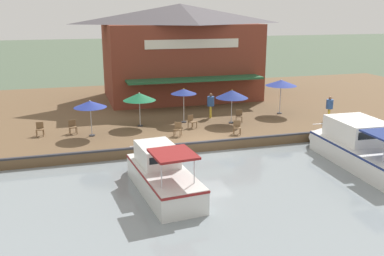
{
  "coord_description": "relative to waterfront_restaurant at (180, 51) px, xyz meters",
  "views": [
    {
      "loc": [
        22.65,
        -7.58,
        8.08
      ],
      "look_at": [
        -1.0,
        -0.66,
        1.3
      ],
      "focal_mm": 40.0,
      "sensor_mm": 36.0,
      "label": 1
    }
  ],
  "objects": [
    {
      "name": "cafe_chair_facing_river",
      "position": [
        9.45,
        -9.54,
        -3.61
      ],
      "size": [
        0.5,
        0.5,
        0.85
      ],
      "color": "brown",
      "rests_on": "quay_deck"
    },
    {
      "name": "person_near_entrance",
      "position": [
        7.95,
        0.12,
        -2.96
      ],
      "size": [
        0.5,
        0.5,
        1.79
      ],
      "color": "gold",
      "rests_on": "quay_deck"
    },
    {
      "name": "motorboat_outer_channel",
      "position": [
        18.18,
        -5.85,
        -3.84
      ],
      "size": [
        6.74,
        2.62,
        2.34
      ],
      "color": "silver",
      "rests_on": "river_water"
    },
    {
      "name": "tree_behind_restaurant",
      "position": [
        -2.81,
        7.59,
        0.09
      ],
      "size": [
        3.38,
        3.22,
        5.9
      ],
      "color": "brown",
      "rests_on": "quay_deck"
    },
    {
      "name": "patio_umbrella_mid_patio_right",
      "position": [
        8.88,
        -5.17,
        -2.08
      ],
      "size": [
        2.16,
        2.16,
        2.3
      ],
      "color": "#B7B7B7",
      "rests_on": "quay_deck"
    },
    {
      "name": "cafe_chair_far_corner_seat",
      "position": [
        9.68,
        1.62,
        -3.61
      ],
      "size": [
        0.57,
        0.57,
        0.85
      ],
      "color": "brown",
      "rests_on": "quay_deck"
    },
    {
      "name": "cafe_chair_beside_entrance",
      "position": [
        10.26,
        -1.98,
        -3.61
      ],
      "size": [
        0.58,
        0.58,
        0.85
      ],
      "color": "brown",
      "rests_on": "quay_deck"
    },
    {
      "name": "patio_umbrella_far_corner",
      "position": [
        9.8,
        1.0,
        -2.07
      ],
      "size": [
        2.21,
        2.21,
        2.33
      ],
      "color": "#B7B7B7",
      "rests_on": "quay_deck"
    },
    {
      "name": "motorboat_fourth_along",
      "position": [
        17.67,
        5.43,
        -3.78
      ],
      "size": [
        8.48,
        3.26,
        2.3
      ],
      "color": "white",
      "rests_on": "river_water"
    },
    {
      "name": "patio_umbrella_near_quay_edge",
      "position": [
        8.73,
        -2.1,
        -1.92
      ],
      "size": [
        1.76,
        1.76,
        2.39
      ],
      "color": "#B7B7B7",
      "rests_on": "quay_deck"
    },
    {
      "name": "cafe_chair_mid_patio",
      "position": [
        11.81,
        -3.33,
        -3.61
      ],
      "size": [
        0.59,
        0.59,
        0.85
      ],
      "color": "brown",
      "rests_on": "quay_deck"
    },
    {
      "name": "patio_umbrella_by_entrance",
      "position": [
        8.21,
        5.52,
        -1.76
      ],
      "size": [
        2.29,
        2.29,
        2.59
      ],
      "color": "#B7B7B7",
      "rests_on": "quay_deck"
    },
    {
      "name": "person_at_quay_edge",
      "position": [
        10.96,
        7.93,
        -3.02
      ],
      "size": [
        0.48,
        0.48,
        1.69
      ],
      "color": "gold",
      "rests_on": "quay_deck"
    },
    {
      "name": "quay_deck",
      "position": [
        2.76,
        -2.03,
        -4.39
      ],
      "size": [
        22.0,
        56.0,
        0.6
      ],
      "primitive_type": "cube",
      "color": "brown",
      "rests_on": "ground"
    },
    {
      "name": "patio_umbrella_back_row",
      "position": [
        10.33,
        -8.42,
        -2.09
      ],
      "size": [
        1.98,
        1.98,
        2.25
      ],
      "color": "#B7B7B7",
      "rests_on": "quay_deck"
    },
    {
      "name": "cafe_chair_back_row_seat",
      "position": [
        12.46,
        0.34,
        -3.61
      ],
      "size": [
        0.55,
        0.55,
        0.85
      ],
      "color": "brown",
      "rests_on": "quay_deck"
    },
    {
      "name": "waterfront_restaurant",
      "position": [
        0.0,
        0.0,
        0.0
      ],
      "size": [
        9.56,
        13.37,
        8.06
      ],
      "color": "brown",
      "rests_on": "quay_deck"
    },
    {
      "name": "ground_plane",
      "position": [
        13.76,
        -2.03,
        -4.69
      ],
      "size": [
        220.0,
        220.0,
        0.0
      ],
      "primitive_type": "plane",
      "color": "#4C5B47"
    },
    {
      "name": "quay_edge_fender",
      "position": [
        13.66,
        -2.03,
        -4.04
      ],
      "size": [
        0.2,
        50.4,
        0.1
      ],
      "primitive_type": "cube",
      "color": "#2D2D33",
      "rests_on": "quay_deck"
    },
    {
      "name": "cafe_chair_under_first_umbrella",
      "position": [
        9.41,
        -11.5,
        -3.61
      ],
      "size": [
        0.46,
        0.46,
        0.85
      ],
      "color": "brown",
      "rests_on": "quay_deck"
    }
  ]
}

